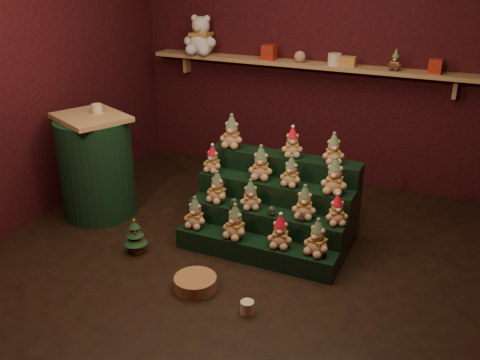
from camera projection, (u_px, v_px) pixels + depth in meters
The scene contains 40 objects.
ground at pixel (230, 254), 4.60m from camera, with size 4.00×4.00×0.00m, color black.
back_wall at pixel (312, 52), 5.76m from camera, with size 4.00×0.10×2.80m, color black.
front_wall at pixel (25, 197), 2.34m from camera, with size 4.00×0.10×2.80m, color black.
left_wall at pixel (26, 71), 4.84m from camera, with size 0.10×4.00×2.80m, color black.
back_shelf at pixel (306, 65), 5.66m from camera, with size 3.60×0.26×0.24m.
riser_tier_front at pixel (255, 250), 4.48m from camera, with size 1.40×0.22×0.18m, color black.
riser_tier_midfront at pixel (265, 229), 4.63m from camera, with size 1.40×0.22×0.36m, color black.
riser_tier_midback at pixel (274, 210), 4.78m from camera, with size 1.40×0.22×0.54m, color black.
riser_tier_back at pixel (283, 191), 4.93m from camera, with size 1.40×0.22×0.72m, color black.
teddy_0 at pixel (195, 212), 4.62m from camera, with size 0.20×0.18×0.28m, color tan, non-canonical shape.
teddy_1 at pixel (235, 222), 4.44m from camera, with size 0.21×0.19×0.30m, color tan, non-canonical shape.
teddy_2 at pixel (280, 231), 4.30m from camera, with size 0.20×0.18×0.28m, color tan, non-canonical shape.
teddy_3 at pixel (318, 237), 4.19m from camera, with size 0.22×0.19×0.30m, color tan, non-canonical shape.
teddy_4 at pixel (217, 187), 4.67m from camera, with size 0.20×0.18×0.28m, color tan, non-canonical shape.
teddy_5 at pixel (251, 194), 4.55m from camera, with size 0.18×0.17×0.26m, color tan, non-canonical shape.
teddy_6 at pixel (305, 202), 4.39m from camera, with size 0.20×0.18×0.28m, color tan, non-canonical shape.
teddy_7 at pixel (337, 210), 4.29m from camera, with size 0.18×0.16×0.25m, color tan, non-canonical shape.
teddy_8 at pixel (213, 159), 4.85m from camera, with size 0.18×0.16×0.25m, color tan, non-canonical shape.
teddy_9 at pixel (261, 163), 4.69m from camera, with size 0.21×0.19×0.30m, color tan, non-canonical shape.
teddy_10 at pixel (291, 171), 4.55m from camera, with size 0.19×0.17×0.26m, color tan, non-canonical shape.
teddy_11 at pixel (335, 176), 4.40m from camera, with size 0.22×0.20×0.31m, color tan, non-canonical shape.
teddy_12 at pixel (232, 131), 4.92m from camera, with size 0.22×0.20×0.30m, color tan, non-canonical shape.
teddy_13 at pixel (292, 142), 4.70m from camera, with size 0.19×0.17×0.26m, color tan, non-canonical shape.
teddy_14 at pixel (334, 148), 4.55m from camera, with size 0.19×0.17×0.26m, color tan, non-canonical shape.
snow_globe_a at pixel (234, 203), 4.59m from camera, with size 0.07×0.07×0.09m.
snow_globe_b at pixel (272, 211), 4.46m from camera, with size 0.06×0.06×0.08m.
snow_globe_c at pixel (302, 217), 4.36m from camera, with size 0.06×0.06×0.08m.
side_table at pixel (96, 166), 5.14m from camera, with size 0.82×0.77×1.01m.
table_ornament at pixel (97, 108), 5.00m from camera, with size 0.10×0.10×0.08m, color beige.
mini_christmas_tree at pixel (135, 235), 4.56m from camera, with size 0.20×0.20×0.34m.
mug_left at pixel (185, 283), 4.11m from camera, with size 0.09×0.09×0.09m, color beige.
mug_right at pixel (247, 308), 3.82m from camera, with size 0.10×0.10×0.10m, color beige.
wicker_basket at pixel (195, 283), 4.10m from camera, with size 0.33×0.33×0.10m, color olive.
white_bear at pixel (201, 30), 5.99m from camera, with size 0.39×0.35×0.55m, color white, non-canonical shape.
brown_bear at pixel (395, 60), 5.23m from camera, with size 0.14×0.13×0.19m, color #462C17, non-canonical shape.
gift_tin_red_a at pixel (269, 52), 5.76m from camera, with size 0.14×0.14×0.16m, color #B32D1B.
gift_tin_cream at pixel (335, 59), 5.49m from camera, with size 0.14×0.14×0.12m, color beige.
gift_tin_red_b at pixel (435, 66), 5.10m from camera, with size 0.12×0.12×0.14m, color #B32D1B.
shelf_plush_ball at pixel (300, 57), 5.63m from camera, with size 0.12×0.12×0.12m, color tan.
scarf_gift_box at pixel (348, 61), 5.44m from camera, with size 0.16×0.10×0.10m, color orange.
Camera 1 is at (1.75, -3.58, 2.38)m, focal length 40.00 mm.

